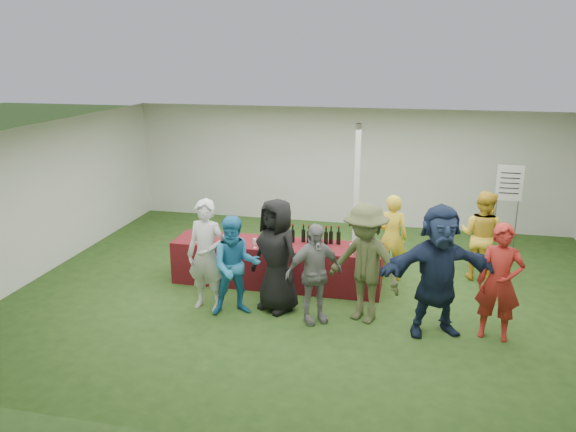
% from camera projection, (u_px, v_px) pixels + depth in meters
% --- Properties ---
extents(ground, '(60.00, 60.00, 0.00)m').
position_uv_depth(ground, '(317.00, 291.00, 9.54)').
color(ground, '#284719').
rests_on(ground, ground).
extents(tent, '(10.00, 10.00, 10.00)m').
position_uv_depth(tent, '(356.00, 198.00, 10.18)').
color(tent, white).
rests_on(tent, ground).
extents(serving_table, '(3.60, 0.80, 0.75)m').
position_uv_depth(serving_table, '(277.00, 264.00, 9.72)').
color(serving_table, maroon).
rests_on(serving_table, ground).
extents(wine_bottles, '(0.85, 0.14, 0.32)m').
position_uv_depth(wine_bottles, '(317.00, 237.00, 9.58)').
color(wine_bottles, black).
rests_on(wine_bottles, serving_table).
extents(wine_glasses, '(2.74, 0.17, 0.16)m').
position_uv_depth(wine_glasses, '(259.00, 241.00, 9.39)').
color(wine_glasses, silver).
rests_on(wine_glasses, serving_table).
extents(water_bottle, '(0.07, 0.07, 0.23)m').
position_uv_depth(water_bottle, '(280.00, 236.00, 9.65)').
color(water_bottle, silver).
rests_on(water_bottle, serving_table).
extents(bar_towel, '(0.25, 0.18, 0.03)m').
position_uv_depth(bar_towel, '(371.00, 248.00, 9.32)').
color(bar_towel, white).
rests_on(bar_towel, serving_table).
extents(dump_bucket, '(0.26, 0.26, 0.18)m').
position_uv_depth(dump_bucket, '(369.00, 249.00, 9.05)').
color(dump_bucket, slate).
rests_on(dump_bucket, serving_table).
extents(wine_list_sign, '(0.50, 0.03, 1.80)m').
position_uv_depth(wine_list_sign, '(509.00, 190.00, 10.93)').
color(wine_list_sign, slate).
rests_on(wine_list_sign, ground).
extents(staff_pourer, '(0.57, 0.38, 1.55)m').
position_uv_depth(staff_pourer, '(391.00, 237.00, 9.83)').
color(staff_pourer, yellow).
rests_on(staff_pourer, ground).
extents(staff_back, '(0.98, 0.91, 1.62)m').
position_uv_depth(staff_back, '(482.00, 236.00, 9.82)').
color(staff_back, yellow).
rests_on(staff_back, ground).
extents(customer_0, '(0.70, 0.51, 1.77)m').
position_uv_depth(customer_0, '(207.00, 255.00, 8.66)').
color(customer_0, silver).
rests_on(customer_0, ground).
extents(customer_1, '(0.92, 0.83, 1.56)m').
position_uv_depth(customer_1, '(236.00, 266.00, 8.51)').
color(customer_1, teal).
rests_on(customer_1, ground).
extents(customer_2, '(1.05, 0.94, 1.80)m').
position_uv_depth(customer_2, '(277.00, 255.00, 8.63)').
color(customer_2, black).
rests_on(customer_2, ground).
extents(customer_3, '(0.95, 0.81, 1.53)m').
position_uv_depth(customer_3, '(314.00, 273.00, 8.27)').
color(customer_3, gray).
rests_on(customer_3, ground).
extents(customer_4, '(1.36, 1.14, 1.82)m').
position_uv_depth(customer_4, '(365.00, 263.00, 8.26)').
color(customer_4, '#49502C').
rests_on(customer_4, ground).
extents(customer_5, '(1.87, 1.10, 1.92)m').
position_uv_depth(customer_5, '(438.00, 271.00, 7.86)').
color(customer_5, '#17233D').
rests_on(customer_5, ground).
extents(customer_6, '(0.67, 0.49, 1.68)m').
position_uv_depth(customer_6, '(500.00, 282.00, 7.76)').
color(customer_6, '#A3211B').
rests_on(customer_6, ground).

